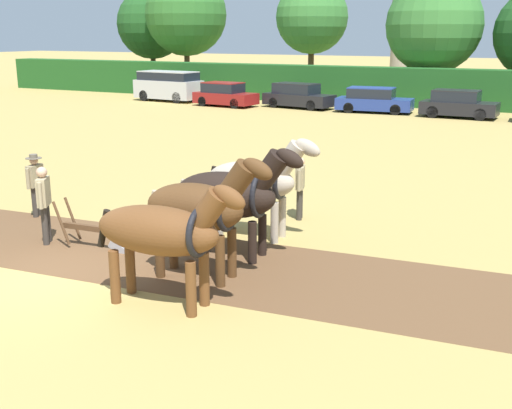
% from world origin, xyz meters
% --- Properties ---
extents(ground_plane, '(240.00, 240.00, 0.00)m').
position_xyz_m(ground_plane, '(0.00, 0.00, 0.00)').
color(ground_plane, '#A88E4C').
extents(plowed_furrow_strip, '(30.62, 5.97, 0.01)m').
position_xyz_m(plowed_furrow_strip, '(-2.13, 1.35, 0.00)').
color(plowed_furrow_strip, brown).
rests_on(plowed_furrow_strip, ground).
extents(hedgerow, '(69.32, 1.69, 2.43)m').
position_xyz_m(hedgerow, '(0.00, 32.58, 1.22)').
color(hedgerow, '#1E511E').
rests_on(hedgerow, ground).
extents(tree_far_left, '(5.87, 5.87, 8.25)m').
position_xyz_m(tree_far_left, '(-24.65, 37.63, 5.30)').
color(tree_far_left, '#423323').
rests_on(tree_far_left, ground).
extents(tree_left, '(6.49, 6.49, 9.23)m').
position_xyz_m(tree_left, '(-20.22, 36.12, 5.97)').
color(tree_left, '#4C3823').
rests_on(tree_left, ground).
extents(tree_center_left, '(5.35, 5.35, 8.37)m').
position_xyz_m(tree_center_left, '(-9.83, 37.16, 5.68)').
color(tree_center_left, '#4C3823').
rests_on(tree_center_left, ground).
extents(tree_center, '(6.32, 6.32, 8.24)m').
position_xyz_m(tree_center, '(-0.50, 35.52, 5.07)').
color(tree_center, '#423323').
rests_on(tree_center, ground).
extents(draft_horse_lead_left, '(2.92, 1.08, 2.32)m').
position_xyz_m(draft_horse_lead_left, '(2.71, -0.32, 1.33)').
color(draft_horse_lead_left, brown).
rests_on(draft_horse_lead_left, ground).
extents(draft_horse_lead_right, '(2.71, 1.13, 2.50)m').
position_xyz_m(draft_horse_lead_right, '(2.60, 1.06, 1.41)').
color(draft_horse_lead_right, '#513319').
rests_on(draft_horse_lead_right, ground).
extents(draft_horse_trail_left, '(2.95, 1.19, 2.46)m').
position_xyz_m(draft_horse_trail_left, '(2.48, 2.43, 1.34)').
color(draft_horse_trail_left, black).
rests_on(draft_horse_trail_left, ground).
extents(draft_horse_trail_right, '(2.83, 1.09, 2.45)m').
position_xyz_m(draft_horse_trail_right, '(2.37, 3.81, 1.34)').
color(draft_horse_trail_right, '#B2A38E').
rests_on(draft_horse_trail_right, ground).
extents(plow, '(1.81, 0.49, 1.13)m').
position_xyz_m(plow, '(-0.27, 1.51, 0.33)').
color(plow, '#4C331E').
rests_on(plow, ground).
extents(farmer_at_plow, '(0.44, 0.61, 1.75)m').
position_xyz_m(farmer_at_plow, '(-1.60, 1.29, 1.03)').
color(farmer_at_plow, '#38332D').
rests_on(farmer_at_plow, ground).
extents(farmer_beside_team, '(0.33, 0.62, 1.59)m').
position_xyz_m(farmer_beside_team, '(2.69, 5.64, 0.91)').
color(farmer_beside_team, '#38332D').
rests_on(farmer_beside_team, ground).
extents(farmer_onlooker_right, '(0.40, 0.64, 1.62)m').
position_xyz_m(farmer_onlooker_right, '(-3.42, 2.84, 0.93)').
color(farmer_onlooker_right, '#38332D').
rests_on(farmer_onlooker_right, ground).
extents(parked_van, '(4.85, 2.40, 2.03)m').
position_xyz_m(parked_van, '(-16.80, 28.37, 1.05)').
color(parked_van, '#BCBCC1').
rests_on(parked_van, ground).
extents(parked_car_left, '(4.18, 2.16, 1.51)m').
position_xyz_m(parked_car_left, '(-11.74, 27.31, 0.73)').
color(parked_car_left, maroon).
rests_on(parked_car_left, ground).
extents(parked_car_center_left, '(4.71, 2.44, 1.53)m').
position_xyz_m(parked_car_center_left, '(-7.15, 28.48, 0.74)').
color(parked_car_center_left, black).
rests_on(parked_car_center_left, ground).
extents(parked_car_center, '(4.55, 2.22, 1.47)m').
position_xyz_m(parked_car_center, '(-2.24, 28.32, 0.71)').
color(parked_car_center, navy).
rests_on(parked_car_center, ground).
extents(parked_car_center_right, '(4.13, 1.86, 1.52)m').
position_xyz_m(parked_car_center_right, '(2.66, 28.12, 0.73)').
color(parked_car_center_right, black).
rests_on(parked_car_center_right, ground).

